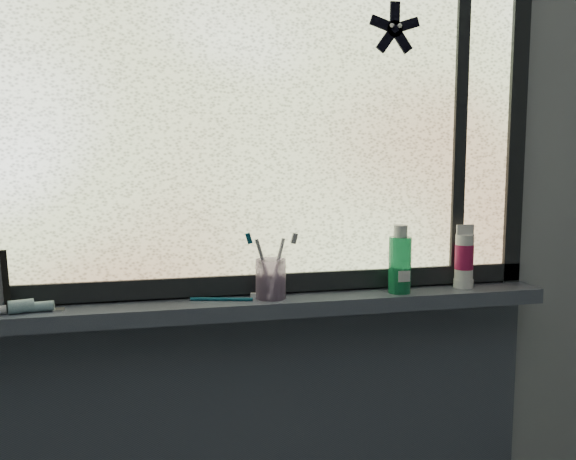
# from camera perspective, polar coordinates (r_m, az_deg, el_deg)

# --- Properties ---
(wall_back) EXTENTS (3.00, 0.01, 2.50)m
(wall_back) POSITION_cam_1_polar(r_m,az_deg,el_deg) (1.70, -3.88, 2.00)
(wall_back) COLOR #9EA3A8
(wall_back) RESTS_ON ground
(windowsill) EXTENTS (1.62, 0.14, 0.04)m
(windowsill) POSITION_cam_1_polar(r_m,az_deg,el_deg) (1.67, -3.39, -6.80)
(windowsill) COLOR #454D5D
(windowsill) RESTS_ON wall_back
(window_pane) EXTENTS (1.50, 0.01, 1.00)m
(window_pane) POSITION_cam_1_polar(r_m,az_deg,el_deg) (1.68, -3.84, 11.49)
(window_pane) COLOR silver
(window_pane) RESTS_ON wall_back
(frame_bottom) EXTENTS (1.60, 0.03, 0.05)m
(frame_bottom) POSITION_cam_1_polar(r_m,az_deg,el_deg) (1.71, -3.68, -4.79)
(frame_bottom) COLOR black
(frame_bottom) RESTS_ON windowsill
(frame_right) EXTENTS (0.05, 0.03, 1.10)m
(frame_right) POSITION_cam_1_polar(r_m,az_deg,el_deg) (1.96, 19.63, 10.49)
(frame_right) COLOR black
(frame_right) RESTS_ON wall_back
(frame_mullion) EXTENTS (0.03, 0.03, 1.00)m
(frame_mullion) POSITION_cam_1_polar(r_m,az_deg,el_deg) (1.87, 15.02, 10.83)
(frame_mullion) COLOR black
(frame_mullion) RESTS_ON wall_back
(starfish_sticker) EXTENTS (0.15, 0.02, 0.15)m
(starfish_sticker) POSITION_cam_1_polar(r_m,az_deg,el_deg) (1.80, 9.46, 17.23)
(starfish_sticker) COLOR black
(starfish_sticker) RESTS_ON window_pane
(toothpaste_tube) EXTENTS (0.18, 0.07, 0.03)m
(toothpaste_tube) POSITION_cam_1_polar(r_m,az_deg,el_deg) (1.64, -22.00, -6.28)
(toothpaste_tube) COLOR silver
(toothpaste_tube) RESTS_ON windowsill
(toothbrush_cup) EXTENTS (0.09, 0.09, 0.10)m
(toothbrush_cup) POSITION_cam_1_polar(r_m,az_deg,el_deg) (1.66, -1.55, -4.36)
(toothbrush_cup) COLOR #B692C2
(toothbrush_cup) RESTS_ON windowsill
(toothbrush_lying) EXTENTS (0.20, 0.07, 0.01)m
(toothbrush_lying) POSITION_cam_1_polar(r_m,az_deg,el_deg) (1.65, -5.93, -6.05)
(toothbrush_lying) COLOR #0B4D65
(toothbrush_lying) RESTS_ON windowsill
(mouthwash_bottle) EXTENTS (0.08, 0.08, 0.15)m
(mouthwash_bottle) POSITION_cam_1_polar(r_m,az_deg,el_deg) (1.74, 9.92, -2.56)
(mouthwash_bottle) COLOR #20A863
(mouthwash_bottle) RESTS_ON windowsill
(cream_tube) EXTENTS (0.06, 0.06, 0.13)m
(cream_tube) POSITION_cam_1_polar(r_m,az_deg,el_deg) (1.85, 15.40, -2.08)
(cream_tube) COLOR silver
(cream_tube) RESTS_ON windowsill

